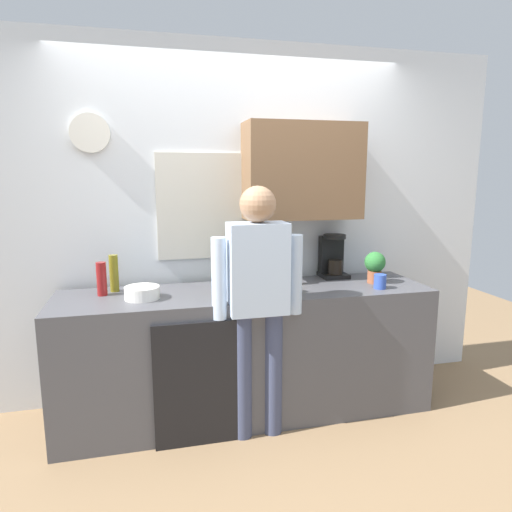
{
  "coord_description": "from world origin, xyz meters",
  "views": [
    {
      "loc": [
        -0.65,
        -2.62,
        1.67
      ],
      "look_at": [
        0.05,
        0.25,
        1.13
      ],
      "focal_mm": 31.83,
      "sensor_mm": 36.0,
      "label": 1
    }
  ],
  "objects_px": {
    "bottle_amber_beer": "(223,276)",
    "bottle_red_vinegar": "(102,279)",
    "cup_white_mug": "(290,286)",
    "mixing_bowl": "(142,293)",
    "coffee_maker": "(333,258)",
    "potted_plant": "(375,265)",
    "bottle_dark_sauce": "(256,280)",
    "cup_blue_mug": "(380,281)",
    "person_at_sink": "(258,293)",
    "bottle_green_wine": "(263,276)",
    "bottle_clear_soda": "(241,273)",
    "bottle_olive_oil": "(114,273)",
    "dish_soap": "(298,274)"
  },
  "relations": [
    {
      "from": "bottle_red_vinegar",
      "to": "potted_plant",
      "type": "distance_m",
      "value": 1.9
    },
    {
      "from": "potted_plant",
      "to": "dish_soap",
      "type": "bearing_deg",
      "value": 170.95
    },
    {
      "from": "bottle_olive_oil",
      "to": "person_at_sink",
      "type": "relative_size",
      "value": 0.16
    },
    {
      "from": "bottle_amber_beer",
      "to": "bottle_green_wine",
      "type": "bearing_deg",
      "value": -44.42
    },
    {
      "from": "bottle_amber_beer",
      "to": "bottle_clear_soda",
      "type": "xyz_separation_m",
      "value": [
        0.11,
        -0.06,
        0.02
      ]
    },
    {
      "from": "bottle_dark_sauce",
      "to": "person_at_sink",
      "type": "height_order",
      "value": "person_at_sink"
    },
    {
      "from": "bottle_amber_beer",
      "to": "bottle_red_vinegar",
      "type": "height_order",
      "value": "bottle_amber_beer"
    },
    {
      "from": "cup_white_mug",
      "to": "bottle_clear_soda",
      "type": "bearing_deg",
      "value": 171.3
    },
    {
      "from": "bottle_olive_oil",
      "to": "cup_blue_mug",
      "type": "xyz_separation_m",
      "value": [
        1.78,
        -0.36,
        -0.07
      ]
    },
    {
      "from": "bottle_clear_soda",
      "to": "potted_plant",
      "type": "height_order",
      "value": "bottle_clear_soda"
    },
    {
      "from": "potted_plant",
      "to": "dish_soap",
      "type": "relative_size",
      "value": 1.28
    },
    {
      "from": "mixing_bowl",
      "to": "person_at_sink",
      "type": "height_order",
      "value": "person_at_sink"
    },
    {
      "from": "person_at_sink",
      "to": "bottle_clear_soda",
      "type": "bearing_deg",
      "value": 115.57
    },
    {
      "from": "bottle_olive_oil",
      "to": "person_at_sink",
      "type": "bearing_deg",
      "value": -29.41
    },
    {
      "from": "cup_white_mug",
      "to": "person_at_sink",
      "type": "xyz_separation_m",
      "value": [
        -0.27,
        -0.18,
        0.02
      ]
    },
    {
      "from": "mixing_bowl",
      "to": "person_at_sink",
      "type": "distance_m",
      "value": 0.74
    },
    {
      "from": "bottle_dark_sauce",
      "to": "mixing_bowl",
      "type": "xyz_separation_m",
      "value": [
        -0.74,
        0.03,
        -0.05
      ]
    },
    {
      "from": "potted_plant",
      "to": "bottle_green_wine",
      "type": "bearing_deg",
      "value": -166.02
    },
    {
      "from": "bottle_amber_beer",
      "to": "bottle_red_vinegar",
      "type": "xyz_separation_m",
      "value": [
        -0.78,
        0.12,
        -0.01
      ]
    },
    {
      "from": "potted_plant",
      "to": "cup_blue_mug",
      "type": "bearing_deg",
      "value": -104.64
    },
    {
      "from": "bottle_olive_oil",
      "to": "bottle_red_vinegar",
      "type": "bearing_deg",
      "value": -129.74
    },
    {
      "from": "coffee_maker",
      "to": "mixing_bowl",
      "type": "bearing_deg",
      "value": -167.76
    },
    {
      "from": "potted_plant",
      "to": "person_at_sink",
      "type": "relative_size",
      "value": 0.14
    },
    {
      "from": "bottle_olive_oil",
      "to": "cup_white_mug",
      "type": "distance_m",
      "value": 1.18
    },
    {
      "from": "coffee_maker",
      "to": "bottle_amber_beer",
      "type": "height_order",
      "value": "coffee_maker"
    },
    {
      "from": "bottle_amber_beer",
      "to": "person_at_sink",
      "type": "bearing_deg",
      "value": -59.4
    },
    {
      "from": "cup_white_mug",
      "to": "cup_blue_mug",
      "type": "distance_m",
      "value": 0.64
    },
    {
      "from": "cup_white_mug",
      "to": "mixing_bowl",
      "type": "bearing_deg",
      "value": 175.3
    },
    {
      "from": "bottle_amber_beer",
      "to": "bottle_green_wine",
      "type": "distance_m",
      "value": 0.31
    },
    {
      "from": "cup_blue_mug",
      "to": "person_at_sink",
      "type": "relative_size",
      "value": 0.06
    },
    {
      "from": "mixing_bowl",
      "to": "coffee_maker",
      "type": "bearing_deg",
      "value": 12.24
    },
    {
      "from": "cup_white_mug",
      "to": "potted_plant",
      "type": "relative_size",
      "value": 0.41
    },
    {
      "from": "bottle_olive_oil",
      "to": "bottle_clear_soda",
      "type": "bearing_deg",
      "value": -17.98
    },
    {
      "from": "bottle_dark_sauce",
      "to": "bottle_green_wine",
      "type": "height_order",
      "value": "bottle_green_wine"
    },
    {
      "from": "bottle_amber_beer",
      "to": "bottle_clear_soda",
      "type": "distance_m",
      "value": 0.13
    },
    {
      "from": "coffee_maker",
      "to": "bottle_dark_sauce",
      "type": "bearing_deg",
      "value": -153.58
    },
    {
      "from": "cup_blue_mug",
      "to": "dish_soap",
      "type": "height_order",
      "value": "dish_soap"
    },
    {
      "from": "bottle_amber_beer",
      "to": "mixing_bowl",
      "type": "relative_size",
      "value": 1.05
    },
    {
      "from": "bottle_dark_sauce",
      "to": "mixing_bowl",
      "type": "height_order",
      "value": "bottle_dark_sauce"
    },
    {
      "from": "bottle_clear_soda",
      "to": "coffee_maker",
      "type": "bearing_deg",
      "value": 23.18
    },
    {
      "from": "bottle_dark_sauce",
      "to": "cup_blue_mug",
      "type": "bearing_deg",
      "value": -5.88
    },
    {
      "from": "bottle_amber_beer",
      "to": "cup_blue_mug",
      "type": "bearing_deg",
      "value": -7.95
    },
    {
      "from": "bottle_green_wine",
      "to": "mixing_bowl",
      "type": "relative_size",
      "value": 1.36
    },
    {
      "from": "bottle_olive_oil",
      "to": "potted_plant",
      "type": "relative_size",
      "value": 1.09
    },
    {
      "from": "person_at_sink",
      "to": "mixing_bowl",
      "type": "bearing_deg",
      "value": 171.15
    },
    {
      "from": "bottle_dark_sauce",
      "to": "bottle_green_wine",
      "type": "xyz_separation_m",
      "value": [
        0.01,
        -0.15,
        0.06
      ]
    },
    {
      "from": "mixing_bowl",
      "to": "potted_plant",
      "type": "bearing_deg",
      "value": 1.24
    },
    {
      "from": "bottle_clear_soda",
      "to": "person_at_sink",
      "type": "relative_size",
      "value": 0.17
    },
    {
      "from": "bottle_red_vinegar",
      "to": "mixing_bowl",
      "type": "xyz_separation_m",
      "value": [
        0.25,
        -0.15,
        -0.07
      ]
    },
    {
      "from": "cup_white_mug",
      "to": "mixing_bowl",
      "type": "xyz_separation_m",
      "value": [
        -0.96,
        0.08,
        -0.01
      ]
    }
  ]
}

